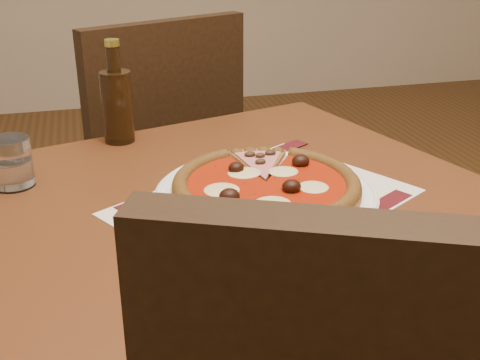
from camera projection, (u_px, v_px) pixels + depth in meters
name	position (u px, v px, depth m)	size (l,w,h in m)	color
table	(243.00, 260.00, 0.96)	(0.99, 0.99, 0.75)	#5B2D15
chair_far	(150.00, 165.00, 1.64)	(0.58, 0.58, 0.93)	black
placemat	(266.00, 202.00, 0.92)	(0.42, 0.30, 0.00)	silver
plate	(266.00, 196.00, 0.91)	(0.34, 0.34, 0.02)	white
pizza	(266.00, 184.00, 0.90)	(0.28, 0.28, 0.04)	#AE712A
ham_slice	(267.00, 165.00, 0.98)	(0.10, 0.14, 0.02)	#AE712A
water_glass	(11.00, 162.00, 0.96)	(0.07, 0.07, 0.08)	white
bottle	(117.00, 103.00, 1.14)	(0.06, 0.06, 0.20)	#34200D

